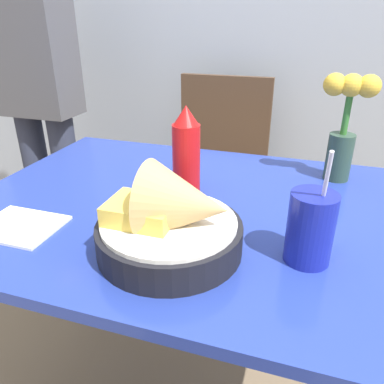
# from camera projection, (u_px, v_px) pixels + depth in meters

# --- Properties ---
(dining_table) EXTENTS (1.10, 0.78, 0.76)m
(dining_table) POSITION_uv_depth(u_px,v_px,m) (199.00, 245.00, 0.92)
(dining_table) COLOR #233893
(dining_table) RESTS_ON ground_plane
(chair_far_window) EXTENTS (0.40, 0.40, 0.93)m
(chair_far_window) POSITION_uv_depth(u_px,v_px,m) (219.00, 167.00, 1.67)
(chair_far_window) COLOR #473323
(chair_far_window) RESTS_ON ground_plane
(food_basket) EXTENTS (0.27, 0.27, 0.18)m
(food_basket) POSITION_uv_depth(u_px,v_px,m) (174.00, 223.00, 0.68)
(food_basket) COLOR black
(food_basket) RESTS_ON dining_table
(ketchup_bottle) EXTENTS (0.07, 0.07, 0.22)m
(ketchup_bottle) POSITION_uv_depth(u_px,v_px,m) (186.00, 152.00, 0.90)
(ketchup_bottle) COLOR red
(ketchup_bottle) RESTS_ON dining_table
(drink_cup) EXTENTS (0.08, 0.08, 0.22)m
(drink_cup) POSITION_uv_depth(u_px,v_px,m) (310.00, 230.00, 0.65)
(drink_cup) COLOR #192399
(drink_cup) RESTS_ON dining_table
(flower_vase) EXTENTS (0.13, 0.07, 0.27)m
(flower_vase) POSITION_uv_depth(u_px,v_px,m) (345.00, 123.00, 0.95)
(flower_vase) COLOR #2D4738
(flower_vase) RESTS_ON dining_table
(napkin) EXTENTS (0.16, 0.13, 0.01)m
(napkin) POSITION_uv_depth(u_px,v_px,m) (20.00, 226.00, 0.78)
(napkin) COLOR white
(napkin) RESTS_ON dining_table
(person_standing) EXTENTS (0.32, 0.18, 1.61)m
(person_standing) POSITION_uv_depth(u_px,v_px,m) (36.00, 78.00, 1.51)
(person_standing) COLOR #2D3347
(person_standing) RESTS_ON ground_plane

